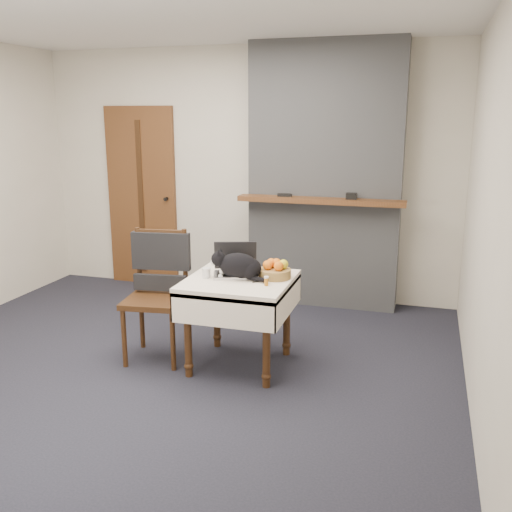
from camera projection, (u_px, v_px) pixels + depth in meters
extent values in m
plane|color=black|center=(166.00, 362.00, 4.50)|extent=(4.50, 4.50, 0.00)
cube|color=beige|center=(243.00, 173.00, 6.04)|extent=(4.50, 0.02, 2.60)
cube|color=beige|center=(487.00, 213.00, 3.55)|extent=(0.02, 4.00, 2.60)
cube|color=white|center=(152.00, 9.00, 3.88)|extent=(4.50, 4.00, 0.02)
cube|color=brown|center=(142.00, 197.00, 6.43)|extent=(0.82, 0.05, 2.00)
cube|color=#37200F|center=(141.00, 198.00, 6.40)|extent=(0.06, 0.01, 1.70)
cylinder|color=black|center=(166.00, 199.00, 6.30)|extent=(0.04, 0.06, 0.04)
cube|color=gray|center=(325.00, 177.00, 5.65)|extent=(1.50, 0.30, 2.60)
cube|color=brown|center=(320.00, 201.00, 5.48)|extent=(1.62, 0.18, 0.05)
cube|color=black|center=(285.00, 195.00, 5.57)|extent=(0.14, 0.04, 0.03)
cube|color=black|center=(351.00, 196.00, 5.38)|extent=(0.10, 0.07, 0.06)
cylinder|color=#37200F|center=(188.00, 336.00, 4.19)|extent=(0.06, 0.06, 0.64)
sphere|color=#37200F|center=(189.00, 366.00, 4.24)|extent=(0.07, 0.07, 0.07)
cylinder|color=#37200F|center=(266.00, 345.00, 4.02)|extent=(0.06, 0.06, 0.64)
sphere|color=#37200F|center=(266.00, 376.00, 4.07)|extent=(0.07, 0.07, 0.07)
cylinder|color=#37200F|center=(217.00, 310.00, 4.74)|extent=(0.06, 0.06, 0.64)
sphere|color=#37200F|center=(217.00, 337.00, 4.80)|extent=(0.07, 0.07, 0.07)
cylinder|color=#37200F|center=(287.00, 317.00, 4.58)|extent=(0.06, 0.06, 0.64)
sphere|color=#37200F|center=(286.00, 345.00, 4.63)|extent=(0.07, 0.07, 0.07)
cube|color=white|center=(239.00, 282.00, 4.30)|extent=(0.78, 0.78, 0.06)
cube|color=white|center=(222.00, 313.00, 3.97)|extent=(0.78, 0.01, 0.22)
cube|color=white|center=(254.00, 283.00, 4.68)|extent=(0.78, 0.01, 0.22)
cube|color=white|center=(192.00, 292.00, 4.43)|extent=(0.01, 0.78, 0.22)
cube|color=white|center=(289.00, 301.00, 4.22)|extent=(0.01, 0.78, 0.22)
cube|color=#B7B7BC|center=(235.00, 275.00, 4.35)|extent=(0.39, 0.32, 0.02)
cube|color=black|center=(235.00, 273.00, 4.35)|extent=(0.31, 0.24, 0.00)
cube|color=black|center=(235.00, 255.00, 4.46)|extent=(0.33, 0.16, 0.23)
cube|color=#A0C9EB|center=(235.00, 255.00, 4.46)|extent=(0.30, 0.14, 0.20)
ellipsoid|color=black|center=(239.00, 266.00, 4.27)|extent=(0.32, 0.21, 0.20)
ellipsoid|color=black|center=(251.00, 269.00, 4.26)|extent=(0.18, 0.19, 0.16)
sphere|color=black|center=(219.00, 259.00, 4.29)|extent=(0.12, 0.12, 0.11)
ellipsoid|color=white|center=(214.00, 262.00, 4.30)|extent=(0.05, 0.06, 0.05)
ellipsoid|color=white|center=(222.00, 270.00, 4.31)|extent=(0.05, 0.07, 0.08)
cone|color=black|center=(219.00, 253.00, 4.24)|extent=(0.04, 0.05, 0.05)
cone|color=black|center=(221.00, 251.00, 4.31)|extent=(0.04, 0.05, 0.05)
cylinder|color=black|center=(258.00, 279.00, 4.20)|extent=(0.17, 0.07, 0.03)
sphere|color=white|center=(221.00, 276.00, 4.28)|extent=(0.04, 0.04, 0.04)
sphere|color=white|center=(223.00, 274.00, 4.35)|extent=(0.04, 0.04, 0.04)
cylinder|color=silver|center=(206.00, 273.00, 4.31)|extent=(0.07, 0.07, 0.08)
cylinder|color=#B06715|center=(266.00, 282.00, 4.11)|extent=(0.03, 0.03, 0.06)
cylinder|color=silver|center=(266.00, 277.00, 4.10)|extent=(0.03, 0.03, 0.01)
cylinder|color=#A97C44|center=(275.00, 273.00, 4.31)|extent=(0.25, 0.25, 0.07)
sphere|color=orange|center=(268.00, 265.00, 4.28)|extent=(0.07, 0.07, 0.07)
sphere|color=orange|center=(279.00, 266.00, 4.24)|extent=(0.07, 0.07, 0.07)
sphere|color=orange|center=(276.00, 263.00, 4.33)|extent=(0.07, 0.07, 0.07)
sphere|color=#FFFD29|center=(283.00, 264.00, 4.30)|extent=(0.07, 0.07, 0.07)
sphere|color=orange|center=(271.00, 263.00, 4.34)|extent=(0.07, 0.07, 0.07)
cube|color=black|center=(270.00, 278.00, 4.30)|extent=(0.14, 0.10, 0.01)
cube|color=#37200F|center=(155.00, 300.00, 4.47)|extent=(0.51, 0.51, 0.04)
cylinder|color=#37200F|center=(124.00, 337.00, 4.37)|extent=(0.04, 0.04, 0.49)
cylinder|color=#37200F|center=(173.00, 340.00, 4.31)|extent=(0.04, 0.04, 0.49)
cylinder|color=#37200F|center=(142.00, 320.00, 4.74)|extent=(0.04, 0.04, 0.49)
cylinder|color=#37200F|center=(187.00, 322.00, 4.68)|extent=(0.04, 0.04, 0.49)
cylinder|color=#37200F|center=(139.00, 260.00, 4.62)|extent=(0.04, 0.04, 0.54)
cylinder|color=#37200F|center=(185.00, 262.00, 4.56)|extent=(0.04, 0.04, 0.54)
cube|color=#37200F|center=(161.00, 248.00, 4.56)|extent=(0.39, 0.08, 0.30)
cube|color=black|center=(161.00, 251.00, 4.56)|extent=(0.48, 0.13, 0.30)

